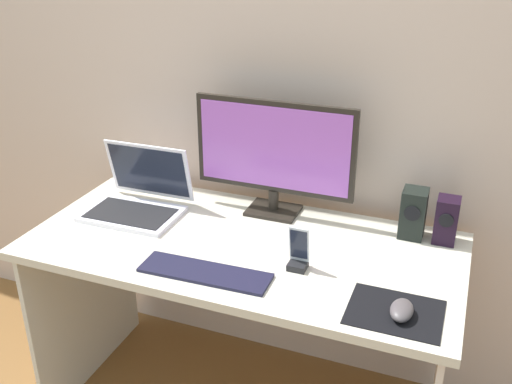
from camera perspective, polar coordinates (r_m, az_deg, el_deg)
name	(u,v)px	position (r m, az deg, el deg)	size (l,w,h in m)	color
wall_back	(286,56)	(2.08, 2.90, 13.03)	(6.00, 0.04, 2.50)	#C8AF9E
desk	(243,282)	(1.99, -1.30, -8.71)	(1.40, 0.67, 0.73)	beige
monitor	(274,153)	(2.01, 1.77, 3.81)	(0.57, 0.14, 0.41)	black
speaker_right	(446,220)	(1.98, 18.03, -2.63)	(0.07, 0.08, 0.15)	black
speaker_near_monitor	(413,213)	(1.98, 15.05, -2.01)	(0.08, 0.09, 0.17)	black
laptop	(138,199)	(2.13, -11.41, -0.67)	(0.33, 0.28, 0.23)	white
keyboard_external	(205,273)	(1.75, -4.99, -7.82)	(0.40, 0.11, 0.01)	#191930
mousepad	(395,312)	(1.63, 13.36, -11.29)	(0.25, 0.20, 0.00)	black
mouse	(402,310)	(1.61, 13.99, -11.09)	(0.06, 0.10, 0.04)	#4D4648
phone_in_dock	(299,254)	(1.76, 4.16, -6.01)	(0.06, 0.05, 0.14)	black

